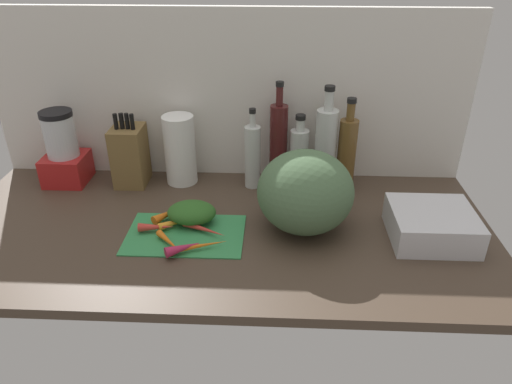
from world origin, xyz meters
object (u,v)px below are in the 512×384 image
Objects in this scene: bottle_2 at (299,156)px; paper_towel_roll at (180,150)px; cutting_board at (185,234)px; carrot_0 at (198,246)px; bottle_0 at (253,156)px; winter_squash at (305,192)px; dish_rack at (432,225)px; carrot_6 at (204,229)px; knife_block at (130,155)px; carrot_5 at (156,227)px; bottle_3 at (325,148)px; carrot_1 at (167,214)px; bottle_4 at (347,152)px; carrot_4 at (169,241)px; carrot_2 at (179,221)px; blender_appliance at (63,152)px; carrot_3 at (183,248)px; bottle_1 at (278,143)px.

paper_towel_roll is at bearing 179.21° from bottle_2.
cutting_board is 38.10cm from paper_towel_roll.
carrot_0 is 44.61cm from bottle_0.
dish_rack is (37.84, -3.93, -8.20)cm from winter_squash.
carrot_6 is 46.08cm from knife_block.
bottle_3 is (53.06, 32.18, 13.26)cm from carrot_5.
carrot_1 is at bearing 127.00° from carrot_0.
carrot_4 is at bearing -144.42° from bottle_4.
carrot_4 is at bearing -94.89° from carrot_2.
carrot_0 is 0.64× the size of blender_appliance.
carrot_3 reaches higher than carrot_0.
winter_squash is at bearing -75.05° from bottle_1.
paper_towel_roll is 0.87× the size of bottle_0.
carrot_2 is 1.28× the size of carrot_3.
dish_rack reaches higher than cutting_board.
bottle_4 is at bearing 35.58° from carrot_4.
knife_block is 0.81× the size of bottle_4.
knife_block is 44.00cm from bottle_0.
carrot_3 is 73.65cm from dish_rack.
carrot_5 is at bearing 127.55° from carrot_4.
carrot_4 is 0.35× the size of bottle_4.
carrot_5 is at bearing -142.33° from bottle_2.
knife_block reaches higher than dish_rack.
bottle_0 is at bearing -155.87° from bottle_1.
carrot_4 is 78.14cm from dish_rack.
winter_squash is 0.78× the size of bottle_1.
blender_appliance is at bearing -177.39° from paper_towel_roll.
bottle_4 is (7.57, 0.56, -1.74)cm from bottle_3.
bottle_3 is 1.13× the size of bottle_4.
blender_appliance is 1.11× the size of dish_rack.
bottle_1 is at bearing 2.87° from paper_towel_roll.
bottle_4 is at bearing -0.01° from blender_appliance.
carrot_0 is 4.22cm from carrot_3.
carrot_6 is at bearing -144.42° from bottle_4.
bottle_2 is (30.00, 42.94, 9.44)cm from carrot_0.
carrot_4 is 0.31× the size of bottle_3.
carrot_4 reaches higher than cutting_board.
cutting_board is 56.99cm from bottle_3.
carrot_6 reaches higher than carrot_0.
bottle_4 is (46.50, 41.60, 11.85)cm from carrot_0.
bottle_0 reaches higher than cutting_board.
carrot_4 is 63.19cm from bottle_3.
carrot_6 is at bearing -30.21° from carrot_1.
blender_appliance is 0.82× the size of bottle_4.
carrot_5 is 0.40× the size of bottle_2.
carrot_3 is 14.73cm from carrot_5.
knife_block is at bearing 121.41° from carrot_3.
bottle_4 reaches higher than cutting_board.
winter_squash is (36.11, 6.08, 12.30)cm from cutting_board.
carrot_6 is 51.87cm from bottle_3.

